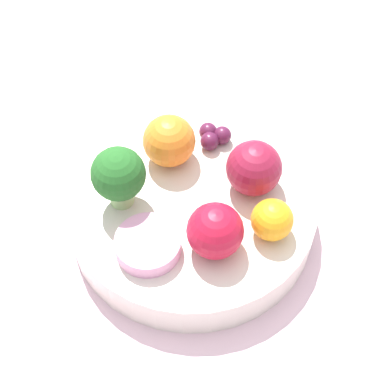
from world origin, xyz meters
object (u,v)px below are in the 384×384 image
object	(u,v)px
broccoli	(119,176)
orange_front	(272,220)
bowl	(192,211)
orange_back	(169,141)
small_cup	(148,245)
apple_green	(215,231)
apple_red	(254,168)
grape_cluster	(213,136)

from	to	relation	value
broccoli	orange_front	size ratio (longest dim) A/B	1.73
bowl	orange_back	world-z (taller)	orange_back
small_cup	apple_green	bearing A→B (deg)	-116.14
apple_red	orange_back	distance (m)	0.08
broccoli	small_cup	xyz separation A→B (m)	(-0.06, 0.00, -0.03)
apple_green	grape_cluster	size ratio (longest dim) A/B	1.50
orange_front	small_cup	size ratio (longest dim) A/B	0.65
broccoli	small_cup	bearing A→B (deg)	176.63
grape_cluster	small_cup	bearing A→B (deg)	124.67
orange_front	broccoli	bearing A→B (deg)	46.03
apple_red	grape_cluster	size ratio (longest dim) A/B	1.57
broccoli	apple_green	distance (m)	0.10
small_cup	grape_cluster	bearing A→B (deg)	-55.33
broccoli	orange_back	world-z (taller)	broccoli
bowl	broccoli	world-z (taller)	broccoli
apple_green	small_cup	world-z (taller)	apple_green
apple_green	bowl	bearing A→B (deg)	-8.96
apple_green	orange_back	bearing A→B (deg)	-7.52
apple_green	small_cup	distance (m)	0.06
bowl	orange_back	size ratio (longest dim) A/B	4.65
apple_green	grape_cluster	xyz separation A→B (m)	(0.10, -0.06, -0.02)
apple_green	small_cup	size ratio (longest dim) A/B	0.86
apple_red	apple_green	bearing A→B (deg)	121.41
apple_red	grape_cluster	distance (m)	0.06
apple_green	orange_back	distance (m)	0.11
bowl	apple_green	distance (m)	0.07
apple_green	orange_front	size ratio (longest dim) A/B	1.31
broccoli	orange_back	size ratio (longest dim) A/B	1.30
grape_cluster	broccoli	bearing A→B (deg)	100.04
bowl	grape_cluster	bearing A→B (deg)	-46.71
orange_back	grape_cluster	bearing A→B (deg)	-94.55
apple_green	broccoli	bearing A→B (deg)	29.97
grape_cluster	orange_front	bearing A→B (deg)	175.10
grape_cluster	small_cup	distance (m)	0.13
bowl	apple_red	bearing A→B (deg)	-104.49
bowl	broccoli	size ratio (longest dim) A/B	3.58
apple_red	orange_back	world-z (taller)	apple_red
bowl	broccoli	distance (m)	0.08
grape_cluster	bowl	bearing A→B (deg)	133.29
grape_cluster	small_cup	size ratio (longest dim) A/B	0.57
bowl	orange_back	distance (m)	0.07
apple_green	grape_cluster	distance (m)	0.12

